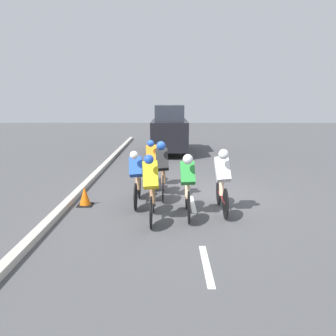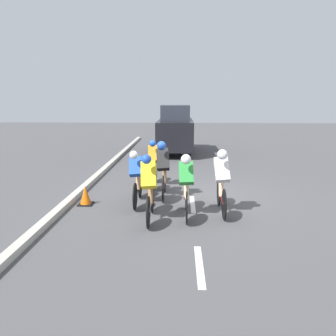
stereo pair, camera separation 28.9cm
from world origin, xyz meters
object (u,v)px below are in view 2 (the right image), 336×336
at_px(cyclist_orange, 154,162).
at_px(cyclist_blue, 137,176).
at_px(cyclist_green, 186,184).
at_px(cyclist_yellow, 149,186).
at_px(cyclist_white, 222,179).
at_px(support_car, 175,129).
at_px(traffic_cone, 85,196).
at_px(cyclist_black, 163,168).

bearing_deg(cyclist_orange, cyclist_blue, 80.56).
height_order(cyclist_blue, cyclist_green, cyclist_green).
height_order(cyclist_yellow, cyclist_blue, cyclist_yellow).
relative_size(cyclist_white, support_car, 0.39).
xyz_separation_m(cyclist_white, support_car, (1.23, -9.06, 0.36)).
xyz_separation_m(cyclist_green, traffic_cone, (2.56, -0.77, -0.54)).
relative_size(support_car, traffic_cone, 9.04).
xyz_separation_m(cyclist_black, support_car, (-0.20, -7.88, 0.34)).
distance_m(cyclist_green, cyclist_black, 1.58).
bearing_deg(cyclist_white, cyclist_black, -39.62).
relative_size(cyclist_green, traffic_cone, 3.52).
bearing_deg(cyclist_black, traffic_cone, 19.46).
distance_m(cyclist_black, traffic_cone, 2.17).
relative_size(cyclist_green, support_car, 0.39).
relative_size(cyclist_yellow, cyclist_black, 1.00).
height_order(cyclist_yellow, cyclist_green, cyclist_yellow).
distance_m(cyclist_blue, traffic_cone, 1.41).
bearing_deg(cyclist_white, cyclist_yellow, 19.54).
bearing_deg(cyclist_yellow, cyclist_blue, -69.45).
bearing_deg(traffic_cone, cyclist_yellow, 148.46).
relative_size(cyclist_yellow, cyclist_blue, 0.99).
xyz_separation_m(cyclist_yellow, traffic_cone, (1.75, -1.07, -0.56)).
distance_m(cyclist_blue, cyclist_black, 0.89).
bearing_deg(cyclist_black, cyclist_blue, 43.19).
bearing_deg(cyclist_yellow, support_car, -92.43).
height_order(cyclist_yellow, cyclist_black, cyclist_black).
height_order(cyclist_blue, traffic_cone, cyclist_blue).
xyz_separation_m(cyclist_blue, support_car, (-0.85, -8.48, 0.44)).
height_order(cyclist_yellow, cyclist_white, cyclist_white).
bearing_deg(cyclist_black, cyclist_green, 112.30).
bearing_deg(cyclist_blue, cyclist_green, 145.52).
bearing_deg(cyclist_green, support_car, -87.54).
bearing_deg(traffic_cone, cyclist_black, -160.54).
bearing_deg(cyclist_green, cyclist_blue, -34.48).
relative_size(cyclist_yellow, support_car, 0.38).
bearing_deg(cyclist_orange, cyclist_yellow, 92.59).
relative_size(cyclist_black, support_car, 0.38).
xyz_separation_m(cyclist_orange, cyclist_blue, (0.30, 1.81, -0.02)).
xyz_separation_m(cyclist_blue, cyclist_white, (-2.08, 0.58, 0.08)).
height_order(cyclist_blue, support_car, support_car).
height_order(cyclist_yellow, support_car, support_car).
bearing_deg(cyclist_white, cyclist_green, 18.50).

